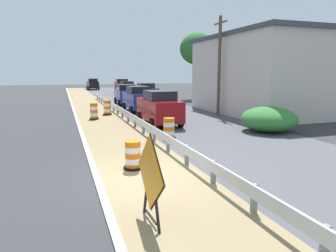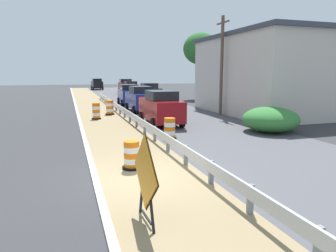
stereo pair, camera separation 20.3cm
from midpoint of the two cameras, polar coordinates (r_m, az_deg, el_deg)
ground_plane at (r=9.77m, az=-5.84°, el=-9.44°), size 160.00×160.00×0.00m
median_dirt_strip at (r=9.87m, az=-3.30°, el=-9.18°), size 3.29×120.00×0.01m
far_lane_asphalt at (r=12.35m, az=21.34°, el=-5.95°), size 7.35×120.00×0.00m
curb_near_edge at (r=9.58m, az=-13.55°, el=-10.05°), size 0.20×120.00×0.11m
guardrail_median at (r=11.83m, az=0.82°, el=-3.35°), size 0.18×57.25×0.71m
warning_sign_diamond at (r=6.61m, az=-4.22°, el=-9.21°), size 0.12×1.73×2.01m
traffic_barrel_nearest at (r=10.49m, az=-7.10°, el=-5.65°), size 0.66×0.66×0.96m
traffic_barrel_close at (r=15.07m, az=-0.20°, el=-0.65°), size 0.68×0.68×1.04m
traffic_barrel_mid at (r=22.11m, az=-13.85°, el=2.55°), size 0.66×0.66×1.14m
traffic_barrel_far at (r=24.31m, az=-11.46°, el=3.26°), size 0.72×0.72×1.12m
car_lead_near_lane at (r=25.91m, az=-5.90°, el=5.02°), size 1.99×4.20×2.12m
car_trailing_near_lane at (r=51.53m, az=-8.67°, el=7.41°), size 2.31×4.77×2.23m
car_lead_far_lane at (r=19.34m, az=-2.00°, el=3.46°), size 2.01×4.66×2.13m
car_mid_far_lane at (r=45.82m, az=-7.76°, el=7.00°), size 2.09×4.78×2.01m
car_trailing_far_lane at (r=61.40m, az=-13.92°, el=7.57°), size 2.16×4.54×2.14m
car_distant_a at (r=36.89m, az=-4.19°, el=6.40°), size 2.12×4.63×2.02m
car_distant_b at (r=31.81m, az=-8.07°, el=5.81°), size 2.08×4.32×2.06m
roadside_shop_near at (r=26.23m, az=17.41°, el=9.20°), size 8.12×12.01×6.22m
utility_pole_near at (r=23.76m, az=9.27°, el=11.20°), size 0.24×1.80×7.35m
bush_roadside at (r=17.85m, az=17.96°, el=1.23°), size 3.07×3.07×1.39m
tree_roadside at (r=38.83m, az=5.32°, el=14.08°), size 4.29×4.29×8.06m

